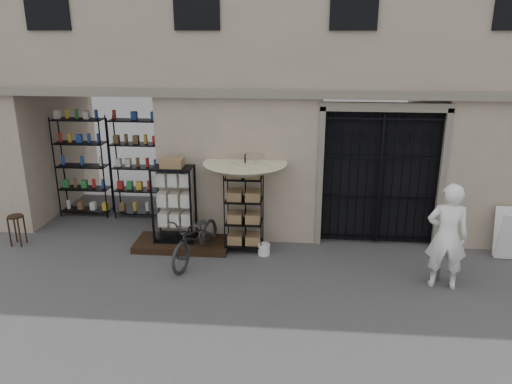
# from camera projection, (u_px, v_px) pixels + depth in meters

# --- Properties ---
(ground) EXTENTS (80.00, 80.00, 0.00)m
(ground) POSITION_uv_depth(u_px,v_px,m) (293.00, 287.00, 9.09)
(ground) COLOR black
(ground) RESTS_ON ground
(main_building) EXTENTS (14.00, 4.00, 9.00)m
(main_building) POSITION_uv_depth(u_px,v_px,m) (300.00, 28.00, 11.46)
(main_building) COLOR gray
(main_building) RESTS_ON ground
(shop_recess) EXTENTS (3.00, 1.70, 3.00)m
(shop_recess) POSITION_uv_depth(u_px,v_px,m) (104.00, 163.00, 11.64)
(shop_recess) COLOR black
(shop_recess) RESTS_ON ground
(shop_shelving) EXTENTS (2.70, 0.50, 2.50)m
(shop_shelving) POSITION_uv_depth(u_px,v_px,m) (110.00, 167.00, 12.20)
(shop_shelving) COLOR black
(shop_shelving) RESTS_ON ground
(iron_gate) EXTENTS (2.50, 0.21, 3.00)m
(iron_gate) POSITION_uv_depth(u_px,v_px,m) (379.00, 176.00, 10.63)
(iron_gate) COLOR black
(iron_gate) RESTS_ON ground
(step_platform) EXTENTS (2.00, 0.90, 0.15)m
(step_platform) POSITION_uv_depth(u_px,v_px,m) (183.00, 244.00, 10.73)
(step_platform) COLOR black
(step_platform) RESTS_ON ground
(display_cabinet) EXTENTS (0.92, 0.71, 1.75)m
(display_cabinet) POSITION_uv_depth(u_px,v_px,m) (175.00, 208.00, 10.55)
(display_cabinet) COLOR black
(display_cabinet) RESTS_ON step_platform
(wire_rack) EXTENTS (0.85, 0.70, 1.72)m
(wire_rack) POSITION_uv_depth(u_px,v_px,m) (244.00, 213.00, 10.36)
(wire_rack) COLOR black
(wire_rack) RESTS_ON ground
(market_umbrella) EXTENTS (1.93, 1.95, 2.47)m
(market_umbrella) POSITION_uv_depth(u_px,v_px,m) (245.00, 167.00, 10.27)
(market_umbrella) COLOR black
(market_umbrella) RESTS_ON ground
(white_bucket) EXTENTS (0.25, 0.25, 0.24)m
(white_bucket) POSITION_uv_depth(u_px,v_px,m) (264.00, 249.00, 10.37)
(white_bucket) COLOR silver
(white_bucket) RESTS_ON ground
(bicycle) EXTENTS (0.90, 1.14, 1.90)m
(bicycle) POSITION_uv_depth(u_px,v_px,m) (197.00, 260.00, 10.16)
(bicycle) COLOR black
(bicycle) RESTS_ON ground
(wooden_stool) EXTENTS (0.40, 0.40, 0.67)m
(wooden_stool) POSITION_uv_depth(u_px,v_px,m) (17.00, 229.00, 10.78)
(wooden_stool) COLOR black
(wooden_stool) RESTS_ON ground
(steel_bollard) EXTENTS (0.18, 0.18, 0.88)m
(steel_bollard) POSITION_uv_depth(u_px,v_px,m) (437.00, 259.00, 9.22)
(steel_bollard) COLOR slate
(steel_bollard) RESTS_ON ground
(shopkeeper) EXTENTS (0.99, 2.05, 0.47)m
(shopkeeper) POSITION_uv_depth(u_px,v_px,m) (440.00, 286.00, 9.15)
(shopkeeper) COLOR white
(shopkeeper) RESTS_ON ground
(easel_sign) EXTENTS (0.51, 0.58, 1.02)m
(easel_sign) POSITION_uv_depth(u_px,v_px,m) (509.00, 235.00, 10.07)
(easel_sign) COLOR silver
(easel_sign) RESTS_ON ground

